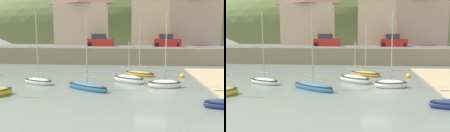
# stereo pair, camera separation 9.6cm
# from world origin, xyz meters

# --- Properties ---
(quay_seawall) EXTENTS (48.00, 9.40, 2.40)m
(quay_seawall) POSITION_xyz_m (0.00, 17.50, 1.36)
(quay_seawall) COLOR gray
(quay_seawall) RESTS_ON ground
(hillside_backdrop) EXTENTS (80.00, 44.00, 23.13)m
(hillside_backdrop) POSITION_xyz_m (-5.83, 55.20, 8.09)
(hillside_backdrop) COLOR #5F753F
(hillside_backdrop) RESTS_ON ground
(waterfront_building_left) EXTENTS (9.19, 4.65, 8.92)m
(waterfront_building_left) POSITION_xyz_m (-10.79, 25.20, 6.93)
(waterfront_building_left) COLOR beige
(waterfront_building_left) RESTS_ON ground
(waterfront_building_centre) EXTENTS (9.27, 4.59, 11.58)m
(waterfront_building_centre) POSITION_xyz_m (2.49, 25.20, 8.28)
(waterfront_building_centre) COLOR beige
(waterfront_building_centre) RESTS_ON ground
(waterfront_building_right) EXTENTS (8.52, 4.85, 9.74)m
(waterfront_building_right) POSITION_xyz_m (8.45, 25.20, 7.35)
(waterfront_building_right) COLOR #AC998A
(waterfront_building_right) RESTS_ON ground
(church_with_spire) EXTENTS (3.00, 3.00, 14.65)m
(church_with_spire) POSITION_xyz_m (8.96, 29.20, 9.97)
(church_with_spire) COLOR tan
(church_with_spire) RESTS_ON ground
(motorboat_with_cabin) EXTENTS (3.03, 1.53, 6.83)m
(motorboat_with_cabin) POSITION_xyz_m (1.32, 2.06, 0.32)
(motorboat_with_cabin) COLOR white
(motorboat_with_cabin) RESTS_ON ground
(sailboat_blue_trim) EXTENTS (3.67, 2.68, 6.09)m
(sailboat_blue_trim) POSITION_xyz_m (-0.82, 7.71, 0.24)
(sailboat_blue_trim) COLOR gold
(sailboat_blue_trim) RESTS_ON ground
(sailboat_far_left) EXTENTS (4.15, 2.88, 6.68)m
(sailboat_far_left) POSITION_xyz_m (-5.28, 0.49, 0.29)
(sailboat_far_left) COLOR teal
(sailboat_far_left) RESTS_ON ground
(dinghy_open_wooden) EXTENTS (3.50, 2.80, 4.09)m
(dinghy_open_wooden) POSITION_xyz_m (-1.88, 4.01, 0.29)
(dinghy_open_wooden) COLOR silver
(dinghy_open_wooden) RESTS_ON ground
(rowboat_small_beached) EXTENTS (3.31, 2.03, 6.68)m
(rowboat_small_beached) POSITION_xyz_m (-10.25, 2.44, 0.29)
(rowboat_small_beached) COLOR white
(rowboat_small_beached) RESTS_ON ground
(parked_car_near_slipway) EXTENTS (4.24, 2.06, 1.95)m
(parked_car_near_slipway) POSITION_xyz_m (-6.91, 20.70, 3.20)
(parked_car_near_slipway) COLOR #B4221E
(parked_car_near_slipway) RESTS_ON ground
(parked_car_by_wall) EXTENTS (4.16, 1.84, 1.95)m
(parked_car_by_wall) POSITION_xyz_m (3.62, 20.70, 3.20)
(parked_car_by_wall) COLOR #AD201E
(parked_car_by_wall) RESTS_ON ground
(mooring_buoy) EXTENTS (0.49, 0.49, 0.49)m
(mooring_buoy) POSITION_xyz_m (3.68, 7.09, 0.15)
(mooring_buoy) COLOR yellow
(mooring_buoy) RESTS_ON ground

